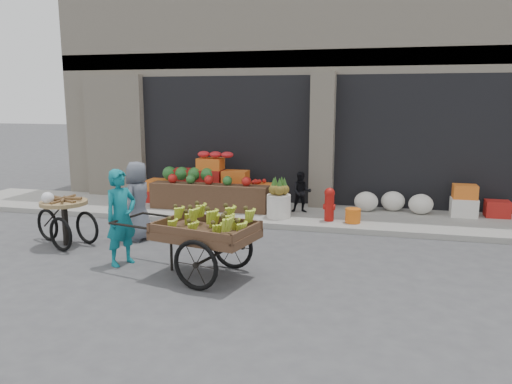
% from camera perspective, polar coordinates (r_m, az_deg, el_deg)
% --- Properties ---
extents(ground, '(80.00, 80.00, 0.00)m').
position_cam_1_polar(ground, '(7.43, 2.63, -10.43)').
color(ground, '#424244').
rests_on(ground, ground).
extents(sidewalk, '(18.00, 2.20, 0.12)m').
position_cam_1_polar(sidewalk, '(11.29, 6.85, -2.81)').
color(sidewalk, gray).
rests_on(sidewalk, ground).
extents(building, '(14.00, 6.45, 7.00)m').
position_cam_1_polar(building, '(14.91, 9.16, 13.19)').
color(building, beige).
rests_on(building, ground).
extents(fruit_display, '(3.10, 1.12, 1.24)m').
position_cam_1_polar(fruit_display, '(11.99, -4.75, 1.00)').
color(fruit_display, '#AC1C18').
rests_on(fruit_display, sidewalk).
extents(pineapple_bin, '(0.52, 0.52, 0.50)m').
position_cam_1_polar(pineapple_bin, '(10.86, 2.61, -1.61)').
color(pineapple_bin, silver).
rests_on(pineapple_bin, sidewalk).
extents(fire_hydrant, '(0.22, 0.22, 0.71)m').
position_cam_1_polar(fire_hydrant, '(10.62, 8.39, -1.25)').
color(fire_hydrant, '#A5140F').
rests_on(fire_hydrant, sidewalk).
extents(orange_bucket, '(0.32, 0.32, 0.30)m').
position_cam_1_polar(orange_bucket, '(10.59, 11.02, -2.67)').
color(orange_bucket, orange).
rests_on(orange_bucket, sidewalk).
extents(right_bay_goods, '(3.35, 0.60, 0.70)m').
position_cam_1_polar(right_bay_goods, '(11.78, 19.99, -1.09)').
color(right_bay_goods, silver).
rests_on(right_bay_goods, sidewalk).
extents(seated_person, '(0.51, 0.43, 0.93)m').
position_cam_1_polar(seated_person, '(11.32, 5.22, -0.02)').
color(seated_person, black).
rests_on(seated_person, sidewalk).
extents(banana_cart, '(2.64, 1.51, 1.04)m').
position_cam_1_polar(banana_cart, '(7.53, -6.14, -4.15)').
color(banana_cart, brown).
rests_on(banana_cart, ground).
extents(vendor_woman, '(0.58, 0.68, 1.57)m').
position_cam_1_polar(vendor_woman, '(8.33, -15.17, -2.82)').
color(vendor_woman, '#10727F').
rests_on(vendor_woman, ground).
extents(tricycle_cart, '(1.45, 1.07, 0.95)m').
position_cam_1_polar(tricycle_cart, '(9.79, -21.05, -2.50)').
color(tricycle_cart, '#9E7F51').
rests_on(tricycle_cart, ground).
extents(vendor_grey, '(0.50, 0.75, 1.51)m').
position_cam_1_polar(vendor_grey, '(9.73, -13.36, -1.00)').
color(vendor_grey, slate).
rests_on(vendor_grey, ground).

